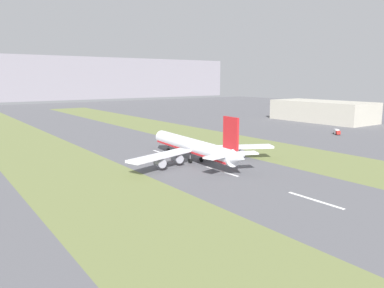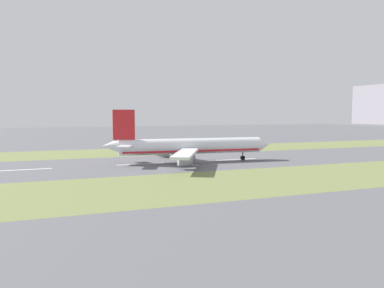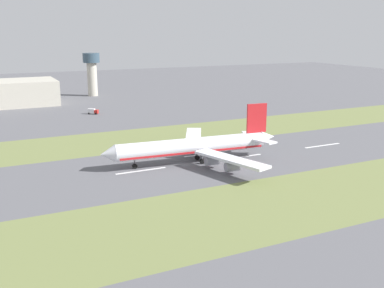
# 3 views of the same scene
# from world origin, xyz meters

# --- Properties ---
(ground_plane) EXTENTS (800.00, 800.00, 0.00)m
(ground_plane) POSITION_xyz_m (0.00, 0.00, 0.00)
(ground_plane) COLOR #56565B
(grass_median_west) EXTENTS (40.00, 600.00, 0.01)m
(grass_median_west) POSITION_xyz_m (-45.00, 0.00, 0.00)
(grass_median_west) COLOR olive
(grass_median_west) RESTS_ON ground
(grass_median_east) EXTENTS (40.00, 600.00, 0.01)m
(grass_median_east) POSITION_xyz_m (45.00, 0.00, 0.00)
(grass_median_east) COLOR olive
(grass_median_east) RESTS_ON ground
(centreline_dash_near) EXTENTS (1.20, 18.00, 0.01)m
(centreline_dash_near) POSITION_xyz_m (0.00, -63.30, 0.01)
(centreline_dash_near) COLOR silver
(centreline_dash_near) RESTS_ON ground
(centreline_dash_mid) EXTENTS (1.20, 18.00, 0.01)m
(centreline_dash_mid) POSITION_xyz_m (0.00, -23.30, 0.01)
(centreline_dash_mid) COLOR silver
(centreline_dash_mid) RESTS_ON ground
(centreline_dash_far) EXTENTS (1.20, 18.00, 0.01)m
(centreline_dash_far) POSITION_xyz_m (0.00, 16.70, 0.01)
(centreline_dash_far) COLOR silver
(centreline_dash_far) RESTS_ON ground
(airplane_main_jet) EXTENTS (63.89, 67.22, 20.20)m
(airplane_main_jet) POSITION_xyz_m (1.04, -5.20, 6.02)
(airplane_main_jet) COLOR silver
(airplane_main_jet) RESTS_ON ground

